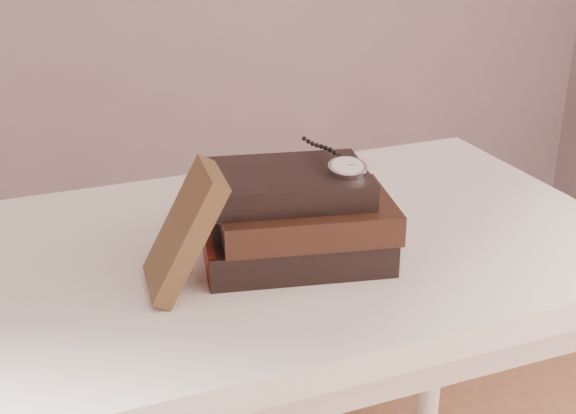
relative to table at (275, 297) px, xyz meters
name	(u,v)px	position (x,y,z in m)	size (l,w,h in m)	color
table	(275,297)	(0.00, 0.00, 0.00)	(1.00, 0.60, 0.75)	white
book_stack	(296,218)	(0.01, -0.06, 0.15)	(0.27, 0.22, 0.12)	black
journal	(184,231)	(-0.15, -0.09, 0.17)	(0.02, 0.10, 0.17)	#3D2917
pocket_watch	(345,166)	(0.07, -0.08, 0.22)	(0.06, 0.16, 0.02)	silver
eyeglasses	(224,191)	(-0.06, 0.04, 0.16)	(0.12, 0.14, 0.05)	silver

